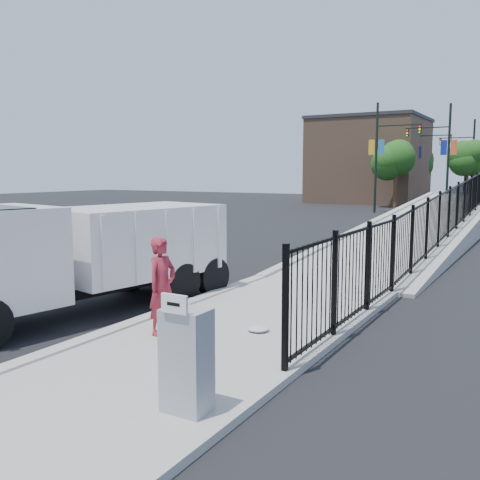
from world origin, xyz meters
The scene contains 18 objects.
ground centered at (0.00, 0.00, 0.00)m, with size 120.00×120.00×0.00m, color black.
sidewalk centered at (1.93, -2.00, 0.06)m, with size 3.55×12.00×0.12m, color #9E998E.
curb centered at (0.00, -2.00, 0.08)m, with size 0.30×12.00×0.16m, color #ADAAA3.
ramp centered at (2.12, 16.00, 0.00)m, with size 3.95×24.00×1.70m, color #9E998E.
iron_fence centered at (3.55, 12.00, 0.90)m, with size 0.10×28.00×1.80m, color black.
truck centered at (-1.77, -0.91, 1.33)m, with size 3.45×7.21×2.37m.
worker centered at (0.91, -1.46, 0.98)m, with size 0.63×0.41×1.72m, color maroon.
utility_cabinet centered at (3.10, -3.78, 0.75)m, with size 0.55×0.40×1.25m, color gray.
arrow_sign centered at (3.10, -4.00, 1.48)m, with size 0.35×0.04×0.22m, color white.
debris centered at (2.31, -0.49, 0.17)m, with size 0.40×0.40×0.10m, color silver.
light_pole_0 centered at (-4.21, 30.59, 4.36)m, with size 3.77×0.22×8.00m.
light_pole_1 centered at (-0.30, 33.69, 4.36)m, with size 3.77×0.22×8.00m.
light_pole_2 centered at (-4.08, 42.88, 4.36)m, with size 3.77×0.22×8.00m.
light_pole_3 centered at (-0.22, 47.34, 4.36)m, with size 3.78×0.22×8.00m.
tree_0 centered at (-4.49, 36.53, 3.97)m, with size 3.10×3.10×5.55m.
tree_1 centered at (0.67, 38.84, 3.93)m, with size 2.40×2.40×5.20m.
tree_2 centered at (-5.46, 49.18, 3.97)m, with size 3.23×3.23×5.61m.
building centered at (-9.00, 44.00, 4.00)m, with size 10.00×10.00×8.00m, color #8C664C.
Camera 1 is at (6.71, -8.74, 2.96)m, focal length 40.00 mm.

